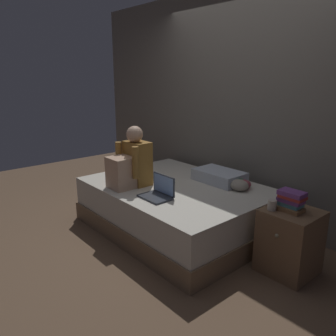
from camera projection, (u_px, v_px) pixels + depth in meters
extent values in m
plane|color=brown|center=(168.00, 242.00, 3.54)|extent=(8.00, 8.00, 0.00)
cube|color=slate|center=(246.00, 106.00, 3.92)|extent=(5.60, 0.10, 2.70)
cube|color=#7A6047|center=(176.00, 219.00, 3.84)|extent=(2.00, 1.50, 0.21)
cube|color=beige|center=(177.00, 198.00, 3.77)|extent=(1.96, 1.46, 0.31)
cube|color=brown|center=(290.00, 241.00, 2.95)|extent=(0.44, 0.44, 0.58)
sphere|color=gray|center=(277.00, 236.00, 2.77)|extent=(0.04, 0.04, 0.04)
cube|color=olive|center=(138.00, 163.00, 3.71)|extent=(0.30, 0.20, 0.48)
sphere|color=tan|center=(135.00, 134.00, 3.60)|extent=(0.18, 0.18, 0.18)
cube|color=tan|center=(121.00, 173.00, 3.59)|extent=(0.26, 0.24, 0.34)
cylinder|color=olive|center=(119.00, 157.00, 3.72)|extent=(0.07, 0.07, 0.34)
cylinder|color=olive|center=(135.00, 163.00, 3.49)|extent=(0.07, 0.07, 0.34)
cube|color=#333842|center=(155.00, 197.00, 3.33)|extent=(0.32, 0.22, 0.02)
cube|color=#333842|center=(164.00, 184.00, 3.37)|extent=(0.32, 0.01, 0.20)
cube|color=#8CB2EA|center=(163.00, 185.00, 3.37)|extent=(0.29, 0.00, 0.18)
cube|color=silver|center=(219.00, 176.00, 3.83)|extent=(0.56, 0.36, 0.13)
cube|color=brown|center=(291.00, 209.00, 2.86)|extent=(0.19, 0.15, 0.03)
cube|color=teal|center=(291.00, 204.00, 2.88)|extent=(0.18, 0.13, 0.04)
cube|color=#703D84|center=(291.00, 200.00, 2.86)|extent=(0.20, 0.13, 0.04)
cube|color=#9E2D28|center=(292.00, 197.00, 2.84)|extent=(0.20, 0.14, 0.03)
cube|color=#703D84|center=(292.00, 193.00, 2.83)|extent=(0.21, 0.14, 0.04)
cylinder|color=#BCB2A3|center=(272.00, 205.00, 2.88)|extent=(0.08, 0.08, 0.09)
ellipsoid|color=gray|center=(239.00, 185.00, 3.54)|extent=(0.21, 0.18, 0.11)
ellipsoid|color=#8E3D47|center=(243.00, 184.00, 3.62)|extent=(0.17, 0.15, 0.09)
ellipsoid|color=#4C6B56|center=(235.00, 183.00, 3.63)|extent=(0.19, 0.16, 0.11)
ellipsoid|color=#4C6B56|center=(237.00, 182.00, 3.65)|extent=(0.20, 0.17, 0.11)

